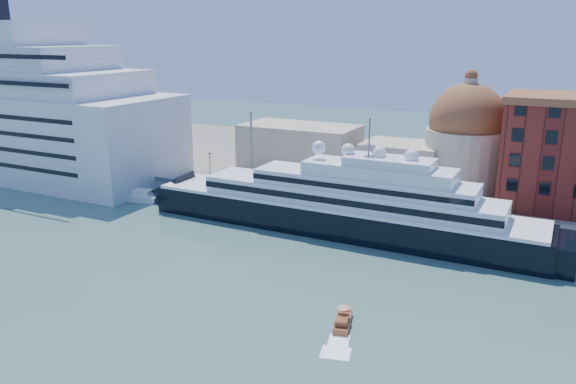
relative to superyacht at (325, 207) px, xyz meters
The scene contains 9 objects.
ground 23.55m from the superyacht, 95.86° to the right, with size 400.00×400.00×0.00m, color #3A645B.
quay 11.72m from the superyacht, 102.10° to the left, with size 180.00×10.00×2.50m, color gray.
land 52.18m from the superyacht, 92.60° to the left, with size 260.00×72.00×2.00m, color slate.
quay_fence 7.06m from the superyacht, 109.94° to the left, with size 180.00×0.10×1.20m, color slate.
superyacht is the anchor object (origin of this frame).
service_barge 46.93m from the superyacht, behind, with size 12.88×6.23×2.78m.
water_taxi 38.25m from the superyacht, 63.33° to the right, with size 3.37×6.19×2.80m.
church 35.53m from the superyacht, 83.38° to the left, with size 66.00×18.00×25.50m.
lamp_posts 18.45m from the superyacht, 148.33° to the left, with size 120.80×2.40×18.00m.
Camera 1 is at (42.85, -73.18, 36.88)m, focal length 35.00 mm.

